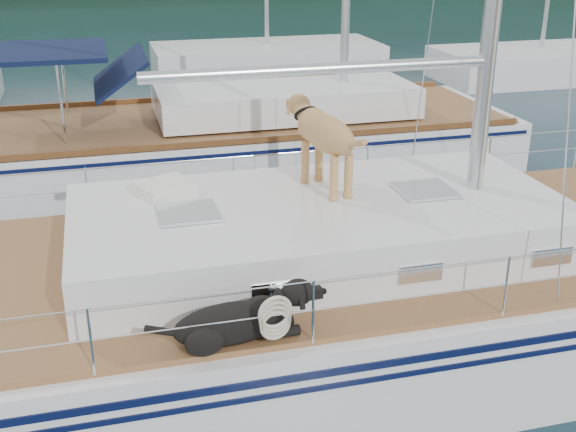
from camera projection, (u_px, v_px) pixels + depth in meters
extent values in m
plane|color=black|center=(250.00, 358.00, 8.11)|extent=(120.00, 120.00, 0.00)
cube|color=white|center=(249.00, 320.00, 7.92)|extent=(12.00, 3.80, 1.40)
cube|color=olive|center=(247.00, 260.00, 7.65)|extent=(11.52, 3.50, 0.06)
cube|color=white|center=(320.00, 226.00, 7.72)|extent=(5.20, 2.50, 0.55)
cylinder|color=silver|center=(323.00, 69.00, 7.09)|extent=(3.60, 0.12, 0.12)
cylinder|color=silver|center=(290.00, 284.00, 5.86)|extent=(10.56, 0.01, 0.01)
cylinder|color=silver|center=(217.00, 158.00, 8.99)|extent=(10.56, 0.01, 0.01)
cube|color=#1B37AB|center=(128.00, 228.00, 8.30)|extent=(0.69, 0.54, 0.05)
cube|color=white|center=(165.00, 189.00, 7.79)|extent=(0.69, 0.64, 0.14)
torus|color=beige|center=(275.00, 312.00, 5.84)|extent=(0.39, 0.17, 0.38)
cube|color=white|center=(223.00, 153.00, 13.81)|extent=(11.00, 3.50, 1.30)
cube|color=olive|center=(222.00, 120.00, 13.57)|extent=(10.56, 3.29, 0.06)
cube|color=white|center=(283.00, 98.00, 13.72)|extent=(4.80, 2.30, 0.55)
cube|color=#0D1839|center=(34.00, 52.00, 12.28)|extent=(2.40, 2.30, 0.08)
cube|color=white|center=(267.00, 61.00, 23.23)|extent=(7.20, 3.00, 1.10)
cube|color=white|center=(539.00, 66.00, 22.45)|extent=(6.40, 3.00, 1.10)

